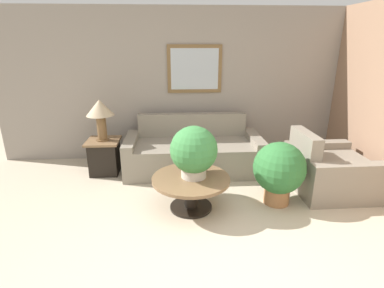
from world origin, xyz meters
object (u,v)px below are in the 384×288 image
(side_table, at_px, (105,156))
(potted_plant_floor, at_px, (279,170))
(couch_main, at_px, (193,153))
(potted_plant_on_table, at_px, (194,151))
(armchair, at_px, (328,171))
(table_lamp, at_px, (100,111))
(coffee_table, at_px, (191,186))

(side_table, distance_m, potted_plant_floor, 2.73)
(couch_main, bearing_deg, potted_plant_on_table, -93.47)
(armchair, bearing_deg, couch_main, 65.05)
(couch_main, bearing_deg, table_lamp, -178.23)
(armchair, relative_size, coffee_table, 1.10)
(couch_main, distance_m, potted_plant_floor, 1.57)
(coffee_table, distance_m, table_lamp, 1.93)
(armchair, relative_size, side_table, 1.94)
(armchair, relative_size, table_lamp, 1.67)
(potted_plant_on_table, xyz_separation_m, potted_plant_floor, (1.11, 0.05, -0.30))
(couch_main, distance_m, armchair, 2.05)
(couch_main, height_order, potted_plant_floor, couch_main)
(potted_plant_floor, bearing_deg, armchair, 21.48)
(coffee_table, bearing_deg, potted_plant_floor, 3.39)
(armchair, xyz_separation_m, potted_plant_floor, (-0.84, -0.33, 0.18))
(couch_main, height_order, table_lamp, table_lamp)
(couch_main, relative_size, potted_plant_floor, 2.62)
(potted_plant_on_table, relative_size, potted_plant_floor, 0.78)
(couch_main, distance_m, coffee_table, 1.24)
(couch_main, xyz_separation_m, coffee_table, (-0.11, -1.24, 0.02))
(couch_main, xyz_separation_m, side_table, (-1.44, -0.04, -0.01))
(potted_plant_on_table, bearing_deg, coffee_table, -149.40)
(side_table, relative_size, potted_plant_on_table, 0.85)
(couch_main, height_order, coffee_table, couch_main)
(table_lamp, distance_m, potted_plant_floor, 2.78)
(armchair, distance_m, potted_plant_floor, 0.92)
(side_table, height_order, potted_plant_floor, potted_plant_floor)
(table_lamp, distance_m, potted_plant_on_table, 1.82)
(coffee_table, relative_size, potted_plant_floor, 1.17)
(coffee_table, relative_size, side_table, 1.76)
(couch_main, relative_size, coffee_table, 2.24)
(armchair, bearing_deg, table_lamp, 75.73)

